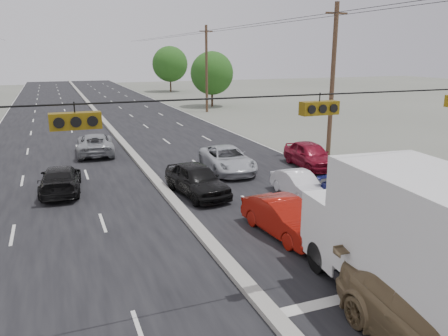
{
  "coord_description": "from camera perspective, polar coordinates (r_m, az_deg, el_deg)",
  "views": [
    {
      "loc": [
        -4.95,
        -9.59,
        6.82
      ],
      "look_at": [
        1.52,
        6.74,
        2.2
      ],
      "focal_mm": 35.0,
      "sensor_mm": 36.0,
      "label": 1
    }
  ],
  "objects": [
    {
      "name": "utility_pole_right_b",
      "position": [
        30.2,
        13.98,
        11.06
      ],
      "size": [
        1.6,
        0.3,
        10.0
      ],
      "color": "#422D1E",
      "rests_on": "ground"
    },
    {
      "name": "tan_sedan",
      "position": [
        11.46,
        26.92,
        -18.25
      ],
      "size": [
        2.8,
        6.2,
        1.76
      ],
      "primitive_type": "imported",
      "rotation": [
        0.0,
        0.0,
        -0.05
      ],
      "color": "olive",
      "rests_on": "ground"
    },
    {
      "name": "oncoming_near",
      "position": [
        23.44,
        -20.56,
        -1.41
      ],
      "size": [
        2.28,
        4.82,
        1.36
      ],
      "primitive_type": "imported",
      "rotation": [
        0.0,
        0.0,
        3.06
      ],
      "color": "black",
      "rests_on": "ground"
    },
    {
      "name": "tree_right_far",
      "position": [
        82.32,
        -7.07,
        13.33
      ],
      "size": [
        6.4,
        6.4,
        8.16
      ],
      "color": "#382619",
      "rests_on": "ground"
    },
    {
      "name": "tree_right_mid",
      "position": [
        58.18,
        -1.58,
        12.28
      ],
      "size": [
        5.6,
        5.6,
        7.14
      ],
      "color": "#382619",
      "rests_on": "ground"
    },
    {
      "name": "queue_car_b",
      "position": [
        21.54,
        9.74,
        -2.21
      ],
      "size": [
        1.43,
        3.81,
        1.24
      ],
      "primitive_type": "imported",
      "rotation": [
        0.0,
        0.0,
        -0.03
      ],
      "color": "white",
      "rests_on": "ground"
    },
    {
      "name": "queue_car_d",
      "position": [
        19.65,
        17.73,
        -4.22
      ],
      "size": [
        2.03,
        4.69,
        1.34
      ],
      "primitive_type": "imported",
      "rotation": [
        0.0,
        0.0,
        0.03
      ],
      "color": "#111556",
      "rests_on": "ground"
    },
    {
      "name": "oncoming_far",
      "position": [
        31.64,
        -16.48,
        3.02
      ],
      "size": [
        2.8,
        5.38,
        1.45
      ],
      "primitive_type": "imported",
      "rotation": [
        0.0,
        0.0,
        3.07
      ],
      "color": "gray",
      "rests_on": "ground"
    },
    {
      "name": "queue_car_e",
      "position": [
        27.25,
        11.19,
        1.67
      ],
      "size": [
        2.28,
        4.78,
        1.58
      ],
      "primitive_type": "imported",
      "rotation": [
        0.0,
        0.0,
        -0.09
      ],
      "color": "maroon",
      "rests_on": "ground"
    },
    {
      "name": "queue_car_c",
      "position": [
        25.89,
        0.42,
        1.11
      ],
      "size": [
        2.76,
        5.35,
        1.44
      ],
      "primitive_type": "imported",
      "rotation": [
        0.0,
        0.0,
        -0.07
      ],
      "color": "#B2B6BB",
      "rests_on": "ground"
    },
    {
      "name": "traffic_signals",
      "position": [
        11.58,
        11.93,
        7.85
      ],
      "size": [
        25.0,
        0.3,
        0.54
      ],
      "color": "black",
      "rests_on": "ground"
    },
    {
      "name": "ground",
      "position": [
        12.77,
        5.04,
        -17.61
      ],
      "size": [
        200.0,
        200.0,
        0.0
      ],
      "primitive_type": "plane",
      "color": "#606356",
      "rests_on": "ground"
    },
    {
      "name": "center_median",
      "position": [
        40.46,
        -14.34,
        4.71
      ],
      "size": [
        0.5,
        160.0,
        0.2
      ],
      "primitive_type": "cube",
      "color": "gray",
      "rests_on": "ground"
    },
    {
      "name": "red_sedan",
      "position": [
        17.01,
        7.93,
        -6.48
      ],
      "size": [
        1.91,
        4.4,
        1.41
      ],
      "primitive_type": "imported",
      "rotation": [
        0.0,
        0.0,
        0.1
      ],
      "color": "maroon",
      "rests_on": "ground"
    },
    {
      "name": "utility_pole_right_c",
      "position": [
        52.6,
        -2.29,
        12.85
      ],
      "size": [
        1.6,
        0.3,
        10.0
      ],
      "color": "#422D1E",
      "rests_on": "ground"
    },
    {
      "name": "road_surface",
      "position": [
        40.48,
        -14.33,
        4.57
      ],
      "size": [
        20.0,
        160.0,
        0.02
      ],
      "primitive_type": "cube",
      "color": "black",
      "rests_on": "ground"
    },
    {
      "name": "box_truck",
      "position": [
        12.5,
        23.56,
        -9.01
      ],
      "size": [
        3.48,
        8.09,
        3.99
      ],
      "rotation": [
        0.0,
        0.0,
        -0.1
      ],
      "color": "black",
      "rests_on": "ground"
    },
    {
      "name": "queue_car_a",
      "position": [
        21.52,
        -3.57,
        -1.56
      ],
      "size": [
        2.48,
        4.85,
        1.58
      ],
      "primitive_type": "imported",
      "rotation": [
        0.0,
        0.0,
        0.14
      ],
      "color": "black",
      "rests_on": "ground"
    }
  ]
}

